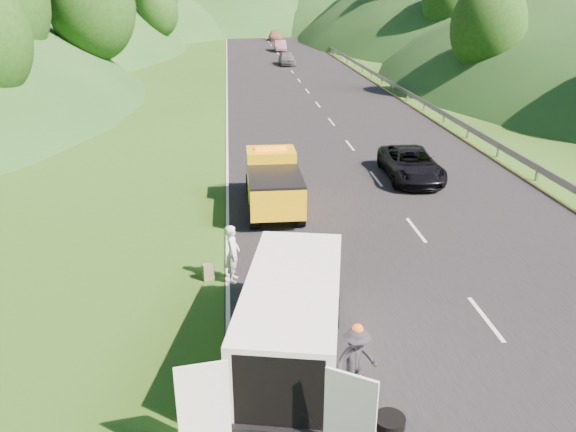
{
  "coord_description": "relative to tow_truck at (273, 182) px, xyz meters",
  "views": [
    {
      "loc": [
        -3.6,
        -14.31,
        8.28
      ],
      "look_at": [
        -1.87,
        2.71,
        1.3
      ],
      "focal_mm": 35.0,
      "sensor_mm": 36.0,
      "label": 1
    }
  ],
  "objects": [
    {
      "name": "dist_car_d",
      "position": [
        7.47,
        93.88,
        -1.13
      ],
      "size": [
        1.75,
        4.34,
        1.48
      ],
      "primitive_type": "imported",
      "color": "#8E4C7C",
      "rests_on": "ground"
    },
    {
      "name": "spare_tire",
      "position": [
        1.41,
        -12.35,
        -1.13
      ],
      "size": [
        0.64,
        0.64,
        0.2
      ],
      "primitive_type": "cylinder",
      "color": "black",
      "rests_on": "ground"
    },
    {
      "name": "ground",
      "position": [
        2.05,
        -6.73,
        -1.13
      ],
      "size": [
        320.0,
        320.0,
        0.0
      ],
      "primitive_type": "plane",
      "color": "#38661E",
      "rests_on": "ground"
    },
    {
      "name": "hills_backdrop",
      "position": [
        8.55,
        127.97,
        -1.13
      ],
      "size": [
        201.0,
        288.6,
        44.0
      ],
      "primitive_type": null,
      "color": "#2D5B23",
      "rests_on": "ground"
    },
    {
      "name": "dist_car_b",
      "position": [
        5.62,
        60.24,
        -1.13
      ],
      "size": [
        1.55,
        4.43,
        1.46
      ],
      "primitive_type": "imported",
      "color": "#6E4959",
      "rests_on": "ground"
    },
    {
      "name": "road_surface",
      "position": [
        5.05,
        33.27,
        -1.12
      ],
      "size": [
        14.0,
        200.0,
        0.02
      ],
      "primitive_type": "cube",
      "color": "black",
      "rests_on": "ground"
    },
    {
      "name": "guardrail",
      "position": [
        12.35,
        45.77,
        -1.13
      ],
      "size": [
        0.06,
        140.0,
        1.52
      ],
      "primitive_type": "cube",
      "color": "gray",
      "rests_on": "ground"
    },
    {
      "name": "tow_truck",
      "position": [
        0.0,
        0.0,
        0.0
      ],
      "size": [
        2.05,
        5.38,
        2.31
      ],
      "rotation": [
        0.0,
        0.0,
        -0.0
      ],
      "color": "black",
      "rests_on": "ground"
    },
    {
      "name": "white_van",
      "position": [
        -0.31,
        -10.04,
        0.17
      ],
      "size": [
        4.02,
        6.86,
        2.29
      ],
      "rotation": [
        0.0,
        0.0,
        -0.21
      ],
      "color": "black",
      "rests_on": "ground"
    },
    {
      "name": "woman",
      "position": [
        -1.67,
        -5.89,
        -1.13
      ],
      "size": [
        0.52,
        0.69,
        1.81
      ],
      "primitive_type": "imported",
      "rotation": [
        0.0,
        0.0,
        1.51
      ],
      "color": "silver",
      "rests_on": "ground"
    },
    {
      "name": "child",
      "position": [
        -0.7,
        -7.18,
        -1.13
      ],
      "size": [
        0.67,
        0.62,
        1.09
      ],
      "primitive_type": "imported",
      "rotation": [
        0.0,
        0.0,
        -0.5
      ],
      "color": "tan",
      "rests_on": "ground"
    },
    {
      "name": "dist_car_c",
      "position": [
        6.35,
        77.44,
        -1.13
      ],
      "size": [
        2.01,
        4.94,
        1.43
      ],
      "primitive_type": "imported",
      "color": "#AC6356",
      "rests_on": "ground"
    },
    {
      "name": "worker",
      "position": [
        0.91,
        -11.31,
        -1.13
      ],
      "size": [
        1.25,
        1.02,
        1.68
      ],
      "primitive_type": "imported",
      "rotation": [
        0.0,
        0.0,
        0.42
      ],
      "color": "black",
      "rests_on": "ground"
    },
    {
      "name": "suitcase",
      "position": [
        -2.44,
        -5.73,
        -0.86
      ],
      "size": [
        0.38,
        0.31,
        0.53
      ],
      "primitive_type": "cube",
      "rotation": [
        0.0,
        0.0,
        0.43
      ],
      "color": "#64614B",
      "rests_on": "ground"
    },
    {
      "name": "tree_line_left",
      "position": [
        -16.95,
        53.27,
        -1.13
      ],
      "size": [
        14.0,
        140.0,
        14.0
      ],
      "primitive_type": null,
      "color": "#294E17",
      "rests_on": "ground"
    },
    {
      "name": "tree_line_right",
      "position": [
        25.05,
        53.27,
        -1.13
      ],
      "size": [
        14.0,
        140.0,
        14.0
      ],
      "primitive_type": null,
      "color": "#294E17",
      "rests_on": "ground"
    },
    {
      "name": "passing_suv",
      "position": [
        6.65,
        3.18,
        -1.13
      ],
      "size": [
        2.53,
        5.1,
        1.39
      ],
      "primitive_type": "imported",
      "rotation": [
        0.0,
        0.0,
        -0.05
      ],
      "color": "black",
      "rests_on": "ground"
    },
    {
      "name": "dist_car_a",
      "position": [
        5.04,
        45.03,
        -1.13
      ],
      "size": [
        1.75,
        4.34,
        1.48
      ],
      "primitive_type": "imported",
      "color": "#56565C",
      "rests_on": "ground"
    }
  ]
}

